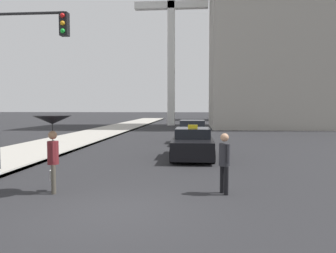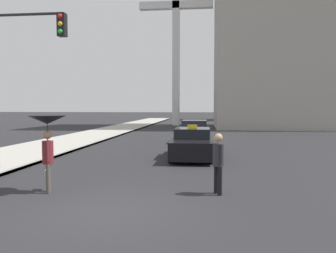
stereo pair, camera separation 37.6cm
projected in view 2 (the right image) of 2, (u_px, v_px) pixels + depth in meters
The scene contains 8 objects.
ground_plane at pixel (102, 211), 7.39m from camera, with size 300.00×300.00×0.00m, color #262628.
taxi at pixel (192, 144), 15.12m from camera, with size 1.91×4.38×1.54m.
sedan_red at pixel (194, 133), 21.41m from camera, with size 1.91×4.37×1.50m.
pedestrian_with_umbrella at pixel (47, 131), 8.94m from camera, with size 1.03×1.03×2.12m.
pedestrian_man at pixel (218, 159), 8.78m from camera, with size 0.39×0.43×1.65m.
traffic_light at pixel (22, 59), 11.61m from camera, with size 2.76×0.38×5.91m.
building_tower_far at pixel (328, 37), 59.01m from camera, with size 13.58×10.52×30.03m.
monument_cross at pixel (176, 31), 42.05m from camera, with size 9.41×0.90×21.39m.
Camera 2 is at (2.26, -7.07, 2.35)m, focal length 35.00 mm.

